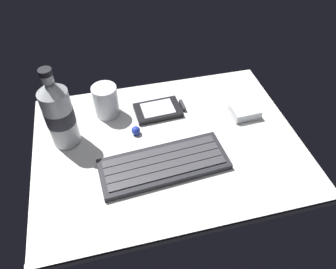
{
  "coord_description": "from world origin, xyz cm",
  "views": [
    {
      "loc": [
        -12.47,
        -51.15,
        57.79
      ],
      "look_at": [
        0.0,
        0.0,
        3.0
      ],
      "focal_mm": 34.33,
      "sensor_mm": 36.0,
      "label": 1
    }
  ],
  "objects_px": {
    "trackball_mouse": "(136,131)",
    "charger_block": "(245,112)",
    "water_bottle": "(59,113)",
    "keyboard": "(164,164)",
    "juice_cup": "(106,102)",
    "handheld_device": "(160,110)"
  },
  "relations": [
    {
      "from": "trackball_mouse",
      "to": "charger_block",
      "type": "bearing_deg",
      "value": 0.11
    },
    {
      "from": "water_bottle",
      "to": "keyboard",
      "type": "bearing_deg",
      "value": -32.39
    },
    {
      "from": "keyboard",
      "to": "trackball_mouse",
      "type": "relative_size",
      "value": 13.51
    },
    {
      "from": "keyboard",
      "to": "water_bottle",
      "type": "height_order",
      "value": "water_bottle"
    },
    {
      "from": "keyboard",
      "to": "trackball_mouse",
      "type": "xyz_separation_m",
      "value": [
        -0.04,
        0.12,
        0.0
      ]
    },
    {
      "from": "juice_cup",
      "to": "trackball_mouse",
      "type": "relative_size",
      "value": 3.86
    },
    {
      "from": "keyboard",
      "to": "handheld_device",
      "type": "distance_m",
      "value": 0.19
    },
    {
      "from": "juice_cup",
      "to": "trackball_mouse",
      "type": "distance_m",
      "value": 0.11
    },
    {
      "from": "charger_block",
      "to": "trackball_mouse",
      "type": "bearing_deg",
      "value": -179.89
    },
    {
      "from": "charger_block",
      "to": "keyboard",
      "type": "bearing_deg",
      "value": -154.39
    },
    {
      "from": "water_bottle",
      "to": "charger_block",
      "type": "bearing_deg",
      "value": -1.98
    },
    {
      "from": "charger_block",
      "to": "trackball_mouse",
      "type": "height_order",
      "value": "charger_block"
    },
    {
      "from": "juice_cup",
      "to": "trackball_mouse",
      "type": "bearing_deg",
      "value": -57.14
    },
    {
      "from": "juice_cup",
      "to": "water_bottle",
      "type": "relative_size",
      "value": 0.41
    },
    {
      "from": "handheld_device",
      "to": "trackball_mouse",
      "type": "bearing_deg",
      "value": -139.65
    },
    {
      "from": "handheld_device",
      "to": "trackball_mouse",
      "type": "height_order",
      "value": "trackball_mouse"
    },
    {
      "from": "keyboard",
      "to": "charger_block",
      "type": "bearing_deg",
      "value": 25.61
    },
    {
      "from": "handheld_device",
      "to": "charger_block",
      "type": "height_order",
      "value": "charger_block"
    },
    {
      "from": "water_bottle",
      "to": "trackball_mouse",
      "type": "bearing_deg",
      "value": -5.59
    },
    {
      "from": "juice_cup",
      "to": "trackball_mouse",
      "type": "height_order",
      "value": "juice_cup"
    },
    {
      "from": "charger_block",
      "to": "trackball_mouse",
      "type": "relative_size",
      "value": 3.18
    },
    {
      "from": "juice_cup",
      "to": "water_bottle",
      "type": "distance_m",
      "value": 0.14
    }
  ]
}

